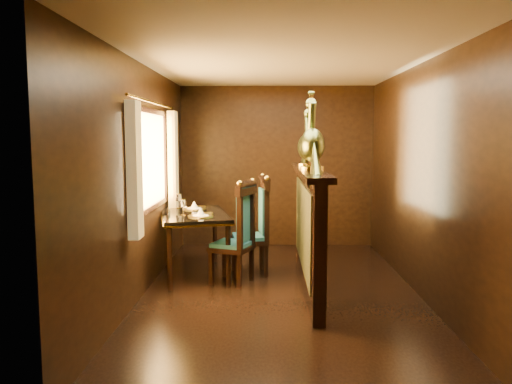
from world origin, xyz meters
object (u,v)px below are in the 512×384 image
peacock_left (313,130)px  dining_table (194,219)px  chair_left (240,230)px  chair_right (258,222)px  peacock_right (307,136)px

peacock_left → dining_table: bearing=149.4°
peacock_left → chair_left: bearing=151.0°
chair_left → chair_right: size_ratio=0.98×
chair_left → peacock_right: (0.78, 0.30, 1.09)m
dining_table → peacock_left: size_ratio=1.74×
chair_right → peacock_left: bearing=-65.8°
chair_right → peacock_left: size_ratio=1.48×
peacock_right → chair_right: bearing=164.8°
dining_table → chair_right: 0.80m
dining_table → chair_left: bearing=-46.0°
dining_table → peacock_left: bearing=-44.0°
chair_left → peacock_left: peacock_left is taller
dining_table → peacock_left: 1.93m
chair_left → chair_right: (0.20, 0.45, 0.01)m
dining_table → peacock_right: bearing=-16.9°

